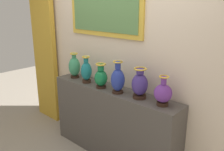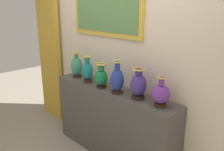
{
  "view_description": "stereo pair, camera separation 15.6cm",
  "coord_description": "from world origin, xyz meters",
  "px_view_note": "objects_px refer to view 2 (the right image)",
  "views": [
    {
      "loc": [
        1.92,
        -2.1,
        1.99
      ],
      "look_at": [
        0.0,
        0.0,
        1.13
      ],
      "focal_mm": 38.71,
      "sensor_mm": 36.0,
      "label": 1
    },
    {
      "loc": [
        2.03,
        -1.99,
        1.99
      ],
      "look_at": [
        0.0,
        0.0,
        1.13
      ],
      "focal_mm": 38.71,
      "sensor_mm": 36.0,
      "label": 2
    }
  ],
  "objects_px": {
    "vase_jade": "(77,66)",
    "vase_violet": "(161,94)",
    "vase_cobalt": "(117,80)",
    "vase_teal": "(88,71)",
    "vase_indigo": "(138,85)",
    "vase_emerald": "(101,77)"
  },
  "relations": [
    {
      "from": "vase_teal",
      "to": "vase_indigo",
      "type": "distance_m",
      "value": 0.86
    },
    {
      "from": "vase_jade",
      "to": "vase_violet",
      "type": "distance_m",
      "value": 1.45
    },
    {
      "from": "vase_emerald",
      "to": "vase_cobalt",
      "type": "distance_m",
      "value": 0.28
    },
    {
      "from": "vase_jade",
      "to": "vase_teal",
      "type": "xyz_separation_m",
      "value": [
        0.29,
        -0.04,
        -0.0
      ]
    },
    {
      "from": "vase_teal",
      "to": "vase_cobalt",
      "type": "relative_size",
      "value": 0.93
    },
    {
      "from": "vase_cobalt",
      "to": "vase_indigo",
      "type": "relative_size",
      "value": 1.11
    },
    {
      "from": "vase_emerald",
      "to": "vase_cobalt",
      "type": "height_order",
      "value": "vase_cobalt"
    },
    {
      "from": "vase_jade",
      "to": "vase_cobalt",
      "type": "relative_size",
      "value": 0.92
    },
    {
      "from": "vase_emerald",
      "to": "vase_indigo",
      "type": "xyz_separation_m",
      "value": [
        0.56,
        0.05,
        0.02
      ]
    },
    {
      "from": "vase_violet",
      "to": "vase_cobalt",
      "type": "bearing_deg",
      "value": -175.93
    },
    {
      "from": "vase_teal",
      "to": "vase_indigo",
      "type": "relative_size",
      "value": 1.03
    },
    {
      "from": "vase_teal",
      "to": "vase_emerald",
      "type": "bearing_deg",
      "value": -3.08
    },
    {
      "from": "vase_jade",
      "to": "vase_emerald",
      "type": "xyz_separation_m",
      "value": [
        0.58,
        -0.05,
        -0.02
      ]
    },
    {
      "from": "vase_teal",
      "to": "vase_emerald",
      "type": "height_order",
      "value": "vase_teal"
    },
    {
      "from": "vase_jade",
      "to": "vase_indigo",
      "type": "bearing_deg",
      "value": -0.15
    },
    {
      "from": "vase_violet",
      "to": "vase_teal",
      "type": "bearing_deg",
      "value": -178.48
    },
    {
      "from": "vase_jade",
      "to": "vase_cobalt",
      "type": "xyz_separation_m",
      "value": [
        0.86,
        -0.05,
        0.0
      ]
    },
    {
      "from": "vase_teal",
      "to": "vase_violet",
      "type": "bearing_deg",
      "value": 1.52
    },
    {
      "from": "vase_jade",
      "to": "vase_violet",
      "type": "height_order",
      "value": "vase_jade"
    },
    {
      "from": "vase_jade",
      "to": "vase_indigo",
      "type": "xyz_separation_m",
      "value": [
        1.15,
        -0.0,
        -0.0
      ]
    },
    {
      "from": "vase_cobalt",
      "to": "vase_violet",
      "type": "height_order",
      "value": "vase_cobalt"
    },
    {
      "from": "vase_emerald",
      "to": "vase_violet",
      "type": "height_order",
      "value": "vase_violet"
    }
  ]
}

